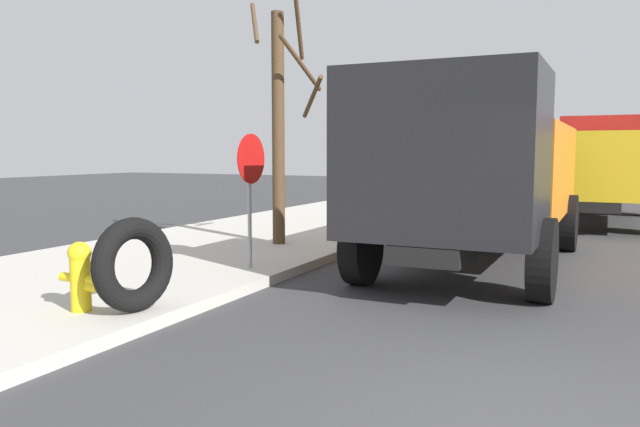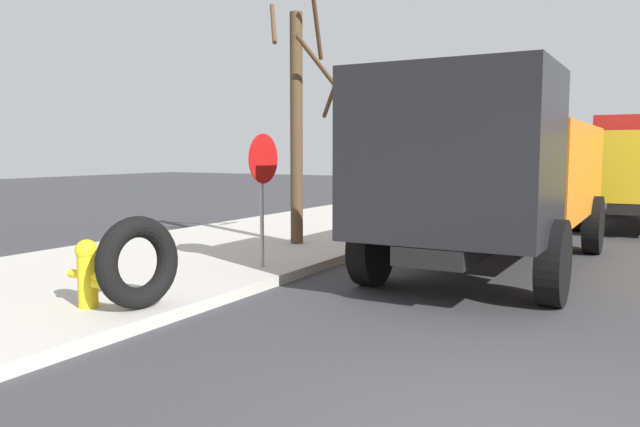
% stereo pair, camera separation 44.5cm
% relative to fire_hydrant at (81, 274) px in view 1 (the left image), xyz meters
% --- Properties ---
extents(fire_hydrant, '(0.26, 0.58, 0.79)m').
position_rel_fire_hydrant_xyz_m(fire_hydrant, '(0.00, 0.00, 0.00)').
color(fire_hydrant, yellow).
rests_on(fire_hydrant, sidewalk_curb).
extents(loose_tire, '(1.09, 0.48, 1.07)m').
position_rel_fire_hydrant_xyz_m(loose_tire, '(0.24, -0.55, 0.12)').
color(loose_tire, black).
rests_on(loose_tire, sidewalk_curb).
extents(stop_sign, '(0.76, 0.08, 2.06)m').
position_rel_fire_hydrant_xyz_m(stop_sign, '(3.06, -0.34, 1.01)').
color(stop_sign, gray).
rests_on(stop_sign, sidewalk_curb).
extents(dump_truck_orange, '(7.01, 2.83, 3.00)m').
position_rel_fire_hydrant_xyz_m(dump_truck_orange, '(5.41, -3.32, 1.04)').
color(dump_truck_orange, orange).
rests_on(dump_truck_orange, ground).
extents(dump_truck_yellow, '(7.02, 2.84, 3.00)m').
position_rel_fire_hydrant_xyz_m(dump_truck_yellow, '(13.86, -5.05, 1.04)').
color(dump_truck_yellow, gold).
rests_on(dump_truck_yellow, ground).
extents(dump_truck_red, '(7.02, 2.83, 3.00)m').
position_rel_fire_hydrant_xyz_m(dump_truck_red, '(24.52, -4.12, 1.04)').
color(dump_truck_red, red).
rests_on(dump_truck_red, ground).
extents(dump_truck_gray, '(7.07, 2.96, 3.00)m').
position_rel_fire_hydrant_xyz_m(dump_truck_gray, '(35.19, -4.62, 1.04)').
color(dump_truck_gray, slate).
rests_on(dump_truck_gray, ground).
extents(bare_tree, '(1.71, 1.65, 4.67)m').
position_rel_fire_hydrant_xyz_m(bare_tree, '(5.45, 0.47, 1.97)').
color(bare_tree, '#4C3823').
rests_on(bare_tree, sidewalk_curb).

